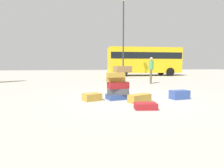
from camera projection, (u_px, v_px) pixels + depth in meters
ground_plane at (127, 98)px, 6.51m from camera, size 80.00×80.00×0.00m
suitcase_tower at (118, 85)px, 6.21m from camera, size 0.92×0.67×1.15m
suitcase_tan_upright_blue at (92, 97)px, 5.99m from camera, size 0.68×0.60×0.24m
suitcase_navy_white_trunk at (179, 95)px, 6.26m from camera, size 0.68×0.42×0.30m
suitcase_maroon_foreground_far at (145, 106)px, 4.81m from camera, size 0.64×0.47×0.17m
suitcase_tan_foreground_near at (140, 98)px, 5.74m from camera, size 0.84×0.61×0.25m
person_bearded_onlooker at (151, 68)px, 11.51m from camera, size 0.30×0.32×1.69m
parked_bus at (144, 60)px, 20.49m from camera, size 8.26×3.16×3.15m
lamp_post at (123, 27)px, 15.86m from camera, size 0.36×0.36×7.13m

